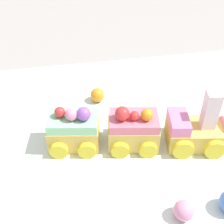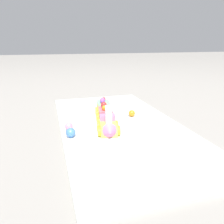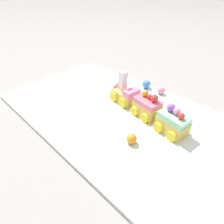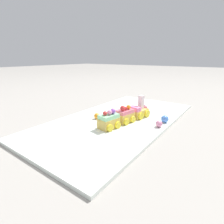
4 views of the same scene
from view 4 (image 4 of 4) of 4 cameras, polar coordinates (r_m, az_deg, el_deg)
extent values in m
plane|color=gray|center=(0.80, 2.19, -2.84)|extent=(10.00, 10.00, 0.00)
cube|color=silver|center=(0.79, 2.19, -2.43)|extent=(0.84, 0.43, 0.01)
cube|color=#E0BC56|center=(0.81, 8.66, -0.35)|extent=(0.09, 0.07, 0.04)
cube|color=pink|center=(0.78, 7.47, 1.07)|extent=(0.04, 0.06, 0.02)
cone|color=pink|center=(0.85, 10.86, 0.84)|extent=(0.03, 0.05, 0.05)
cube|color=white|center=(0.82, 9.40, 1.76)|extent=(0.02, 0.02, 0.02)
cube|color=white|center=(0.81, 9.47, 3.17)|extent=(0.02, 0.02, 0.02)
cube|color=white|center=(0.81, 9.54, 4.60)|extent=(0.02, 0.02, 0.02)
cylinder|color=yellow|center=(0.82, 11.41, -0.59)|extent=(0.03, 0.01, 0.03)
cylinder|color=yellow|center=(0.85, 7.96, 0.35)|extent=(0.03, 0.01, 0.03)
cylinder|color=yellow|center=(0.78, 9.42, -1.36)|extent=(0.03, 0.01, 0.03)
cylinder|color=yellow|center=(0.81, 5.89, -0.35)|extent=(0.03, 0.01, 0.03)
cube|color=#E0BC56|center=(0.74, 4.11, -1.82)|extent=(0.08, 0.06, 0.04)
cube|color=#E57084|center=(0.73, 4.16, 0.18)|extent=(0.08, 0.06, 0.01)
sphere|color=red|center=(0.71, 3.52, 1.21)|extent=(0.03, 0.03, 0.02)
sphere|color=red|center=(0.73, 4.52, 1.19)|extent=(0.02, 0.02, 0.01)
sphere|color=orange|center=(0.74, 5.46, 1.61)|extent=(0.02, 0.02, 0.02)
cylinder|color=yellow|center=(0.74, 6.88, -2.41)|extent=(0.03, 0.01, 0.03)
cylinder|color=yellow|center=(0.78, 3.54, -1.37)|extent=(0.03, 0.01, 0.03)
cylinder|color=yellow|center=(0.71, 4.72, -3.24)|extent=(0.03, 0.01, 0.03)
cylinder|color=yellow|center=(0.75, 1.35, -2.11)|extent=(0.03, 0.01, 0.03)
cube|color=#E0BC56|center=(0.68, -1.06, -3.62)|extent=(0.08, 0.06, 0.04)
cube|color=#93DBA3|center=(0.67, -1.08, -1.43)|extent=(0.08, 0.06, 0.02)
sphere|color=red|center=(0.65, -2.33, -0.43)|extent=(0.02, 0.02, 0.02)
sphere|color=pink|center=(0.66, -0.79, -0.11)|extent=(0.02, 0.02, 0.02)
sphere|color=#9956C6|center=(0.67, 0.32, 0.29)|extent=(0.02, 0.02, 0.02)
cylinder|color=yellow|center=(0.68, 1.95, -4.29)|extent=(0.03, 0.01, 0.03)
cylinder|color=yellow|center=(0.72, -1.43, -3.05)|extent=(0.03, 0.01, 0.03)
cylinder|color=yellow|center=(0.65, -0.65, -5.27)|extent=(0.03, 0.01, 0.03)
cylinder|color=yellow|center=(0.69, -4.01, -3.91)|extent=(0.03, 0.01, 0.03)
sphere|color=pink|center=(0.71, 15.08, -3.73)|extent=(0.03, 0.03, 0.03)
sphere|color=orange|center=(0.78, -4.95, -1.33)|extent=(0.03, 0.03, 0.03)
sphere|color=#4C84E0|center=(0.77, 16.84, -2.18)|extent=(0.03, 0.03, 0.03)
camera|label=1|loc=(0.51, 36.34, 24.55)|focal=50.00mm
camera|label=2|loc=(1.35, 29.99, 16.47)|focal=35.00mm
camera|label=3|loc=(0.84, -28.45, 19.44)|focal=28.00mm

